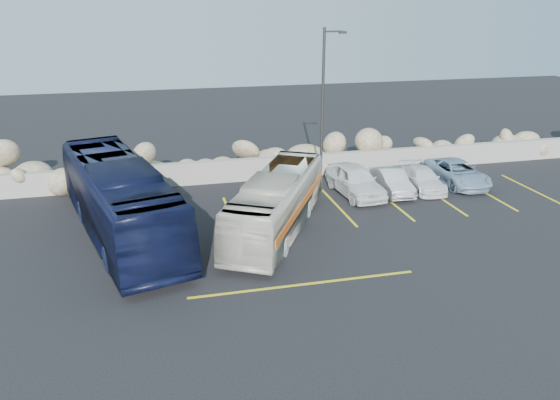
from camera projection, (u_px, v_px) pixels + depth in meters
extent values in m
plane|color=black|center=(334.00, 284.00, 18.79)|extent=(90.00, 90.00, 0.00)
cube|color=gray|center=(262.00, 168.00, 29.53)|extent=(60.00, 0.40, 1.20)
cube|color=yellow|center=(231.00, 216.00, 24.62)|extent=(0.12, 5.00, 0.01)
cube|color=yellow|center=(338.00, 207.00, 25.74)|extent=(0.12, 5.00, 0.01)
cube|color=yellow|center=(391.00, 202.00, 26.33)|extent=(0.12, 5.00, 0.01)
cube|color=yellow|center=(440.00, 198.00, 26.90)|extent=(0.12, 5.00, 0.01)
cube|color=yellow|center=(487.00, 194.00, 27.47)|extent=(0.12, 5.00, 0.01)
cube|color=yellow|center=(532.00, 190.00, 28.04)|extent=(0.12, 5.00, 0.01)
cube|color=yellow|center=(304.00, 284.00, 18.75)|extent=(8.00, 0.12, 0.01)
cylinder|color=#302C2B|center=(322.00, 113.00, 26.61)|extent=(0.14, 0.14, 8.00)
cylinder|color=#302C2B|center=(334.00, 31.00, 25.39)|extent=(0.90, 0.08, 0.08)
cube|color=#302C2B|center=(343.00, 32.00, 25.51)|extent=(0.35, 0.18, 0.12)
imported|color=beige|center=(277.00, 202.00, 22.74)|extent=(6.16, 8.90, 2.50)
imported|color=black|center=(119.00, 199.00, 22.11)|extent=(5.52, 11.75, 3.19)
imported|color=white|center=(355.00, 180.00, 27.11)|extent=(2.09, 4.50, 1.49)
imported|color=#B8B8BD|center=(392.00, 181.00, 27.45)|extent=(1.47, 3.63, 1.17)
imported|color=white|center=(422.00, 179.00, 27.99)|extent=(1.81, 3.80, 1.07)
imported|color=#819EB7|center=(457.00, 173.00, 28.74)|extent=(2.04, 4.41, 1.23)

